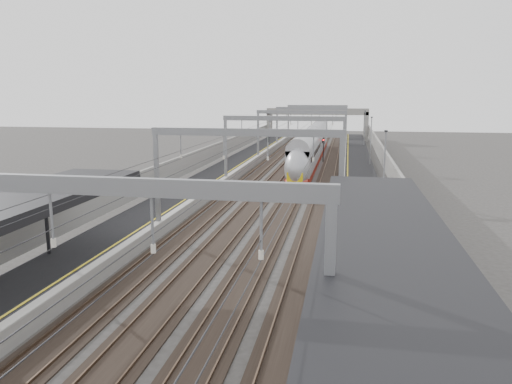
% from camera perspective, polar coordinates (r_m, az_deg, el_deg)
% --- Properties ---
extents(platform_left, '(4.00, 120.00, 1.00)m').
position_cam_1_polar(platform_left, '(58.03, -4.38, 1.81)').
color(platform_left, black).
rests_on(platform_left, ground).
extents(platform_right, '(4.00, 120.00, 1.00)m').
position_cam_1_polar(platform_right, '(56.17, 11.62, 1.31)').
color(platform_right, black).
rests_on(platform_right, ground).
extents(tracks, '(11.40, 140.00, 0.20)m').
position_cam_1_polar(tracks, '(56.62, 3.49, 1.13)').
color(tracks, black).
rests_on(tracks, ground).
extents(overhead_line, '(13.00, 140.00, 6.60)m').
position_cam_1_polar(overhead_line, '(62.46, 4.29, 7.68)').
color(overhead_line, gray).
rests_on(overhead_line, platform_left).
extents(canopy_right, '(4.40, 30.00, 4.24)m').
position_cam_1_polar(canopy_right, '(14.24, 15.58, -8.65)').
color(canopy_right, black).
rests_on(canopy_right, platform_right).
extents(overbridge, '(22.00, 2.20, 6.90)m').
position_cam_1_polar(overbridge, '(110.67, 7.00, 8.66)').
color(overbridge, gray).
rests_on(overbridge, ground).
extents(wall_left, '(0.30, 120.00, 3.20)m').
position_cam_1_polar(wall_left, '(58.75, -7.42, 2.95)').
color(wall_left, gray).
rests_on(wall_left, ground).
extents(wall_right, '(0.30, 120.00, 3.20)m').
position_cam_1_polar(wall_right, '(56.17, 14.93, 2.30)').
color(wall_right, gray).
rests_on(wall_right, ground).
extents(train, '(2.63, 47.93, 4.16)m').
position_cam_1_polar(train, '(72.93, 6.30, 4.90)').
color(train, maroon).
rests_on(train, ground).
extents(signal_green, '(0.32, 0.32, 3.48)m').
position_cam_1_polar(signal_green, '(76.09, 1.38, 5.49)').
color(signal_green, black).
rests_on(signal_green, ground).
extents(signal_red_near, '(0.32, 0.32, 3.48)m').
position_cam_1_polar(signal_red_near, '(74.56, 7.71, 5.28)').
color(signal_red_near, black).
rests_on(signal_red_near, ground).
extents(signal_red_far, '(0.32, 0.32, 3.48)m').
position_cam_1_polar(signal_red_far, '(87.63, 9.58, 6.08)').
color(signal_red_far, black).
rests_on(signal_red_far, ground).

